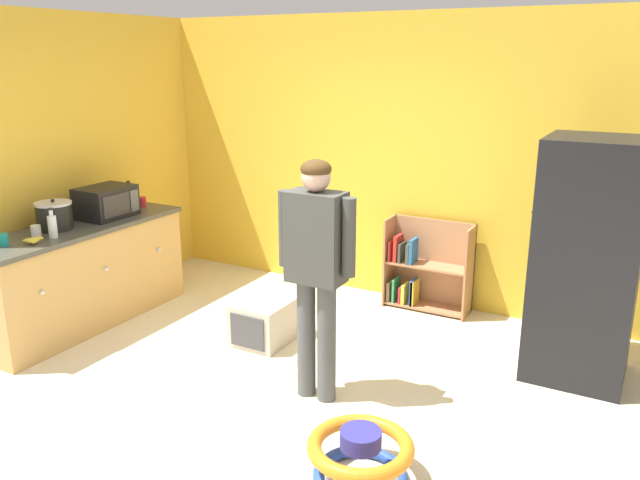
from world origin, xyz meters
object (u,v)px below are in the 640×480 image
baby_walker (360,456)px  microwave (106,202)px  pet_carrier (266,320)px  banana_bunch (35,240)px  kitchen_counter (82,275)px  refrigerator (587,261)px  teal_cup (3,240)px  bookshelf (423,270)px  green_glass_bottle (129,196)px  standing_person (316,260)px  white_cup (36,231)px  red_cup (142,202)px  crock_pot (54,216)px  clear_bottle (52,226)px

baby_walker → microwave: 3.46m
pet_carrier → banana_bunch: banana_bunch is taller
kitchen_counter → refrigerator: size_ratio=1.11×
kitchen_counter → refrigerator: (3.99, 1.11, 0.44)m
pet_carrier → teal_cup: teal_cup is taller
bookshelf → green_glass_bottle: (-2.67, -1.02, 0.63)m
kitchen_counter → pet_carrier: (1.63, 0.47, -0.27)m
standing_person → banana_bunch: 2.34m
baby_walker → white_cup: size_ratio=6.36×
microwave → banana_bunch: 0.90m
kitchen_counter → microwave: size_ratio=4.12×
bookshelf → microwave: microwave is taller
standing_person → banana_bunch: (-2.30, -0.40, -0.08)m
standing_person → red_cup: (-2.47, 0.95, -0.06)m
bookshelf → crock_pot: bearing=-142.7°
kitchen_counter → standing_person: (2.45, -0.13, 0.56)m
pet_carrier → clear_bottle: 1.89m
baby_walker → teal_cup: bearing=177.3°
bookshelf → crock_pot: 3.31m
crock_pot → red_cup: crock_pot is taller
refrigerator → bookshelf: size_ratio=2.09×
red_cup → pet_carrier: bearing=-12.0°
bookshelf → red_cup: (-2.54, -0.99, 0.58)m
baby_walker → white_cup: bearing=172.0°
baby_walker → teal_cup: (-3.14, 0.15, 0.79)m
standing_person → red_cup: 2.64m
microwave → teal_cup: microwave is taller
bookshelf → clear_bottle: (-2.38, -2.16, 0.63)m
crock_pot → baby_walker: bearing=-11.9°
refrigerator → banana_bunch: refrigerator is taller
teal_cup → red_cup: size_ratio=1.00×
bookshelf → microwave: size_ratio=1.77×
bookshelf → kitchen_counter: bearing=-144.3°
kitchen_counter → clear_bottle: size_ratio=8.04×
standing_person → green_glass_bottle: bearing=160.5°
pet_carrier → green_glass_bottle: bearing=169.8°
microwave → teal_cup: bearing=-90.6°
red_cup → white_cup: bearing=-89.4°
red_cup → green_glass_bottle: bearing=-167.2°
refrigerator → green_glass_bottle: (-4.14, -0.32, 0.11)m
bookshelf → microwave: 2.99m
bookshelf → refrigerator: bearing=-25.5°
kitchen_counter → refrigerator: bearing=15.5°
kitchen_counter → microwave: (-0.00, 0.36, 0.59)m
baby_walker → white_cup: (-3.13, 0.44, 0.79)m
green_glass_bottle → white_cup: size_ratio=2.59×
kitchen_counter → clear_bottle: bearing=-68.4°
refrigerator → green_glass_bottle: bearing=-175.6°
baby_walker → red_cup: bearing=152.3°
bookshelf → red_cup: bearing=-158.7°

